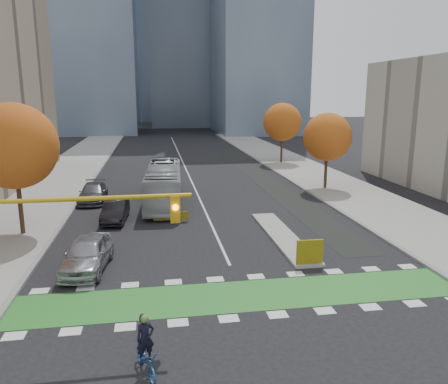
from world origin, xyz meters
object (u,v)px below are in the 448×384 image
object	(u,v)px
tree_east_far	(282,122)
traffic_signal_west	(33,231)
bus	(164,184)
hazard_board	(310,252)
tree_west	(14,146)
cyclist	(146,355)
parked_car_b	(115,211)
parked_car_c	(93,193)
tree_east_near	(327,137)
parked_car_a	(87,254)

from	to	relation	value
tree_east_far	traffic_signal_west	bearing A→B (deg)	-117.95
tree_east_far	bus	bearing A→B (deg)	-129.07
hazard_board	tree_west	distance (m)	18.44
cyclist	bus	bearing A→B (deg)	67.80
tree_east_far	cyclist	distance (m)	44.89
tree_east_far	parked_car_b	bearing A→B (deg)	-128.76
parked_car_b	cyclist	bearing A→B (deg)	-78.47
tree_east_far	parked_car_b	distance (m)	30.68
hazard_board	parked_car_c	bearing A→B (deg)	128.17
cyclist	parked_car_c	distance (m)	24.33
parked_car_b	tree_east_far	bearing A→B (deg)	55.26
hazard_board	tree_east_far	bearing A→B (deg)	75.88
tree_east_near	tree_east_far	size ratio (longest dim) A/B	0.92
traffic_signal_west	parked_car_b	bearing A→B (deg)	84.50
parked_car_b	parked_car_a	bearing A→B (deg)	-90.51
tree_west	cyclist	size ratio (longest dim) A/B	3.99
traffic_signal_west	parked_car_a	world-z (taller)	traffic_signal_west
traffic_signal_west	cyclist	xyz separation A→B (m)	(3.77, -2.93, -3.35)
cyclist	parked_car_b	bearing A→B (deg)	78.27
hazard_board	bus	size ratio (longest dim) A/B	0.12
bus	parked_car_a	bearing A→B (deg)	-104.40
bus	parked_car_a	world-z (taller)	bus
tree_east_far	parked_car_c	distance (m)	27.94
hazard_board	cyclist	bearing A→B (deg)	-136.88
tree_east_far	traffic_signal_west	size ratio (longest dim) A/B	0.90
hazard_board	tree_east_near	xyz separation A→B (m)	(8.00, 17.80, 4.06)
tree_west	bus	bearing A→B (deg)	37.51
tree_west	traffic_signal_west	world-z (taller)	tree_west
tree_west	hazard_board	bearing A→B (deg)	-25.99
tree_east_near	parked_car_c	size ratio (longest dim) A/B	1.38
tree_east_far	parked_car_c	size ratio (longest dim) A/B	1.49
tree_east_far	parked_car_a	xyz separation A→B (m)	(-19.69, -32.34, -4.40)
tree_west	parked_car_a	xyz separation A→B (m)	(4.81, -6.34, -4.78)
tree_west	parked_car_c	xyz separation A→B (m)	(3.23, 8.45, -4.87)
hazard_board	tree_east_far	xyz separation A→B (m)	(8.50, 33.80, 4.44)
tree_west	parked_car_c	distance (m)	10.27
cyclist	parked_car_b	xyz separation A→B (m)	(-2.34, 17.77, 0.03)
tree_west	parked_car_b	distance (m)	7.73
tree_east_near	bus	xyz separation A→B (m)	(-15.00, -3.09, -3.27)
tree_east_far	parked_car_b	size ratio (longest dim) A/B	1.77
bus	hazard_board	bearing A→B (deg)	-61.41
tree_west	cyclist	bearing A→B (deg)	-63.07
tree_east_near	parked_car_a	size ratio (longest dim) A/B	1.44
tree_east_near	tree_east_far	bearing A→B (deg)	88.21
traffic_signal_west	parked_car_a	size ratio (longest dim) A/B	1.73
parked_car_c	tree_east_near	bearing A→B (deg)	4.37
cyclist	bus	xyz separation A→B (m)	(1.16, 22.35, 0.91)
tree_west	cyclist	xyz separation A→B (m)	(7.84, -15.44, -4.93)
tree_east_far	parked_car_a	world-z (taller)	tree_east_far
tree_east_far	cyclist	xyz separation A→B (m)	(-16.66, -41.44, -4.55)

